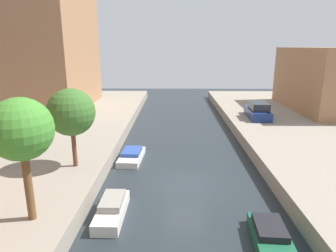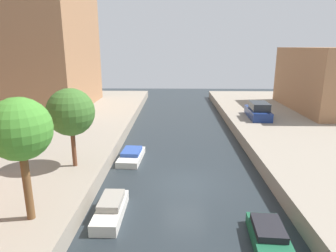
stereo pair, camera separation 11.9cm
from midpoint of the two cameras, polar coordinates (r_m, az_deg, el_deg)
The scene contains 7 objects.
ground_plane at distance 18.44m, azimuth 3.34°, elevation -11.03°, with size 84.00×84.00×0.00m, color #232B30.
street_tree_2 at distance 13.04m, azimuth -26.32°, elevation -0.73°, with size 2.54×2.54×5.22m.
street_tree_3 at distance 18.32m, azimuth -17.99°, elevation 2.51°, with size 2.80×2.80×4.77m.
parked_car at distance 31.80m, azimuth 17.02°, elevation 2.73°, with size 2.11×4.85×1.62m.
moored_boat_left_2 at distance 15.39m, azimuth -10.69°, elevation -15.37°, with size 1.26×3.44×0.89m.
moored_boat_left_3 at distance 22.15m, azimuth -6.87°, elevation -5.67°, with size 1.73×3.60×0.71m.
moored_boat_right_2 at distance 14.04m, azimuth 19.09°, elevation -19.45°, with size 1.67×3.45×0.79m.
Camera 2 is at (-0.63, -16.55, 8.10)m, focal length 31.78 mm.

